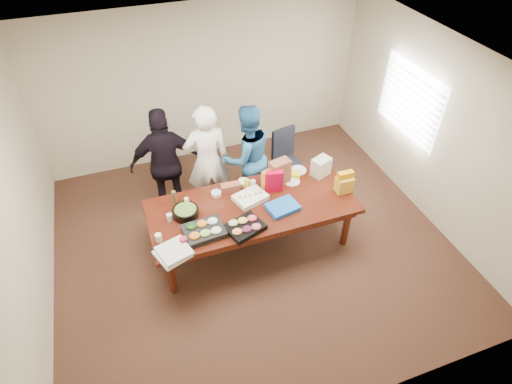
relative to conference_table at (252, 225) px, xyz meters
name	(u,v)px	position (x,y,z in m)	size (l,w,h in m)	color
floor	(253,243)	(0.00, 0.00, -0.39)	(5.50, 5.00, 0.02)	#47301E
ceiling	(251,68)	(0.00, 0.00, 2.33)	(5.50, 5.00, 0.02)	white
wall_back	(203,84)	(0.00, 2.50, 0.98)	(5.50, 0.04, 2.70)	beige
wall_front	(350,342)	(0.00, -2.50, 0.98)	(5.50, 0.04, 2.70)	beige
wall_left	(15,222)	(-2.75, 0.00, 0.98)	(0.04, 5.00, 2.70)	beige
wall_right	(434,130)	(2.75, 0.00, 0.98)	(0.04, 5.00, 2.70)	beige
window_panel	(409,102)	(2.72, 0.60, 1.12)	(0.03, 1.40, 1.10)	white
window_blinds	(407,102)	(2.68, 0.60, 1.12)	(0.04, 1.36, 1.00)	beige
conference_table	(252,225)	(0.00, 0.00, 0.00)	(2.80, 1.20, 0.75)	#4C1C0F
office_chair	(287,163)	(0.96, 1.04, 0.12)	(0.50, 0.50, 0.98)	black
person_center	(207,161)	(-0.36, 0.95, 0.54)	(0.67, 0.44, 1.83)	white
person_right	(247,157)	(0.25, 0.95, 0.47)	(0.82, 0.64, 1.69)	teal
person_left	(167,164)	(-0.94, 1.11, 0.52)	(1.05, 0.44, 1.79)	black
veggie_tray	(204,231)	(-0.75, -0.29, 0.41)	(0.50, 0.39, 0.08)	black
fruit_tray	(245,227)	(-0.24, -0.40, 0.41)	(0.46, 0.36, 0.07)	black
sheet_cake	(250,197)	(0.01, 0.11, 0.41)	(0.42, 0.32, 0.07)	white
salad_bowl	(186,212)	(-0.89, 0.11, 0.43)	(0.34, 0.34, 0.11)	black
chip_bag_blue	(283,207)	(0.36, -0.21, 0.41)	(0.41, 0.31, 0.06)	blue
chip_bag_red	(275,181)	(0.39, 0.18, 0.54)	(0.23, 0.09, 0.33)	#C30124
chip_bag_yellow	(344,182)	(1.30, -0.15, 0.54)	(0.22, 0.09, 0.33)	orange
chip_bag_orange	(268,179)	(0.33, 0.28, 0.52)	(0.19, 0.08, 0.29)	orange
mayo_jar	(253,184)	(0.13, 0.34, 0.44)	(0.08, 0.08, 0.12)	silver
mustard_bottle	(247,184)	(0.04, 0.34, 0.46)	(0.06, 0.06, 0.18)	yellow
dressing_bottle	(174,197)	(-0.97, 0.40, 0.47)	(0.06, 0.06, 0.20)	brown
ranch_bottle	(187,203)	(-0.84, 0.24, 0.46)	(0.06, 0.06, 0.17)	white
banana_bunch	(292,174)	(0.76, 0.39, 0.41)	(0.22, 0.13, 0.07)	yellow
bread_loaf	(231,187)	(-0.18, 0.39, 0.43)	(0.27, 0.12, 0.11)	brown
kraft_bag	(280,172)	(0.52, 0.32, 0.56)	(0.29, 0.17, 0.38)	brown
red_cup	(184,242)	(-1.03, -0.40, 0.44)	(0.09, 0.09, 0.12)	#C1223E
clear_cup_a	(159,238)	(-1.30, -0.23, 0.43)	(0.08, 0.08, 0.11)	white
clear_cup_b	(170,217)	(-1.10, 0.08, 0.43)	(0.07, 0.07, 0.10)	silver
pizza_box_lower	(172,254)	(-1.19, -0.52, 0.40)	(0.36, 0.36, 0.04)	white
pizza_box_upper	(174,251)	(-1.16, -0.51, 0.44)	(0.36, 0.36, 0.04)	silver
plate_a	(292,181)	(0.70, 0.28, 0.38)	(0.24, 0.24, 0.01)	white
plate_b	(298,170)	(0.89, 0.48, 0.38)	(0.24, 0.24, 0.02)	white
dip_bowl_a	(244,183)	(0.03, 0.45, 0.41)	(0.17, 0.17, 0.07)	#F2EFB5
dip_bowl_b	(216,194)	(-0.40, 0.36, 0.40)	(0.14, 0.14, 0.06)	silver
grocery_bag_white	(321,167)	(1.16, 0.29, 0.52)	(0.26, 0.19, 0.28)	silver
grocery_bag_yellow	(344,185)	(1.30, -0.15, 0.49)	(0.23, 0.16, 0.23)	yellow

